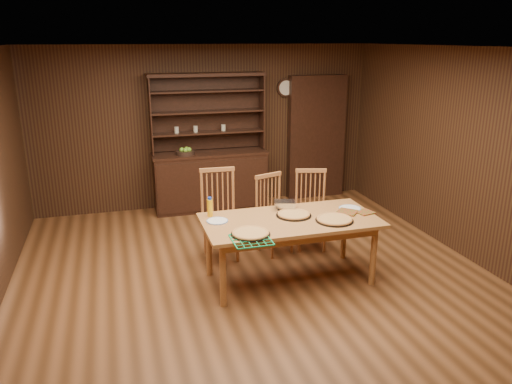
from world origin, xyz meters
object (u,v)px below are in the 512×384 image
object	(u,v)px
chair_center	(272,211)
chair_right	(311,206)
dining_table	(290,225)
china_hutch	(210,173)
juice_bottle	(210,207)
chair_left	(219,211)

from	to	relation	value
chair_center	chair_right	xyz separation A→B (m)	(0.54, 0.00, 0.01)
chair_right	dining_table	bearing A→B (deg)	-109.29
china_hutch	juice_bottle	size ratio (longest dim) A/B	9.60
juice_bottle	china_hutch	bearing A→B (deg)	78.91
chair_center	juice_bottle	bearing A→B (deg)	-168.27
chair_left	chair_center	distance (m)	0.70
dining_table	juice_bottle	bearing A→B (deg)	157.91
china_hutch	chair_left	bearing A→B (deg)	-97.69
china_hutch	chair_right	world-z (taller)	china_hutch
chair_left	juice_bottle	world-z (taller)	chair_left
dining_table	juice_bottle	xyz separation A→B (m)	(-0.85, 0.34, 0.18)
china_hutch	chair_right	bearing A→B (deg)	-62.93
dining_table	chair_right	xyz separation A→B (m)	(0.61, 0.87, -0.12)
chair_center	dining_table	bearing A→B (deg)	-112.69
china_hutch	chair_left	size ratio (longest dim) A/B	1.91
juice_bottle	dining_table	bearing A→B (deg)	-22.09
chair_center	chair_left	bearing A→B (deg)	159.43
china_hutch	chair_right	size ratio (longest dim) A/B	2.08
china_hutch	dining_table	xyz separation A→B (m)	(0.37, -2.78, 0.08)
chair_center	china_hutch	bearing A→B (deg)	84.99
dining_table	chair_center	bearing A→B (deg)	85.27
dining_table	chair_left	bearing A→B (deg)	124.72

